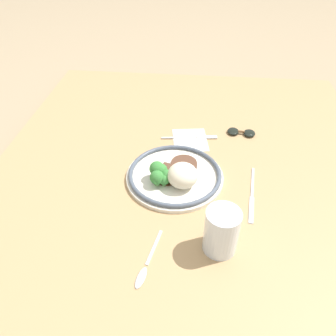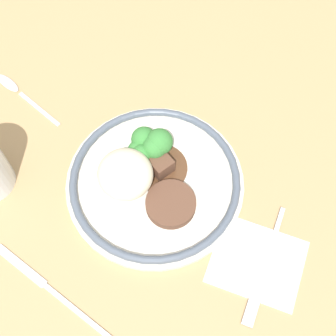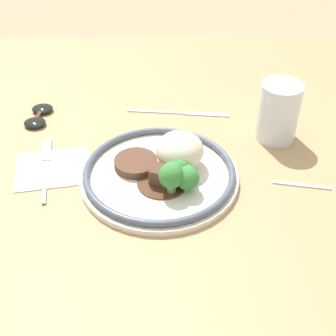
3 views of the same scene
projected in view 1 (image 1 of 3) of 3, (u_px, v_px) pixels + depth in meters
name	position (u px, v px, depth m)	size (l,w,h in m)	color
ground_plane	(187.00, 176.00, 0.98)	(8.00, 8.00, 0.00)	#998466
dining_table	(188.00, 172.00, 0.97)	(1.29, 1.15, 0.03)	tan
napkin	(191.00, 140.00, 1.07)	(0.14, 0.13, 0.00)	silver
plate	(175.00, 174.00, 0.91)	(0.27, 0.27, 0.08)	silver
juice_glass	(221.00, 233.00, 0.71)	(0.08, 0.08, 0.11)	orange
fork	(195.00, 137.00, 1.08)	(0.03, 0.18, 0.00)	silver
knife	(252.00, 196.00, 0.87)	(0.21, 0.04, 0.00)	silver
spoon	(145.00, 270.00, 0.70)	(0.16, 0.05, 0.01)	silver
sunglasses	(241.00, 132.00, 1.09)	(0.05, 0.10, 0.01)	black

